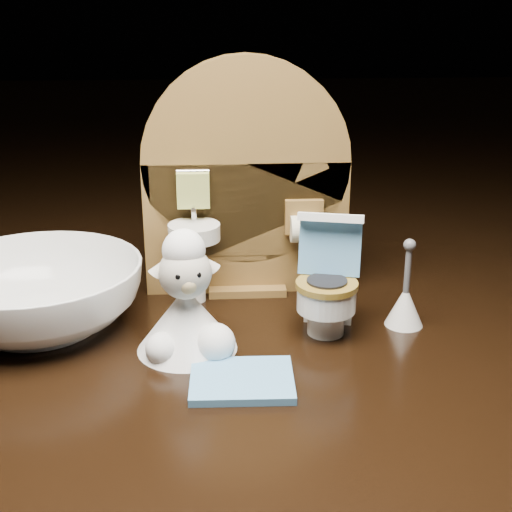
{
  "coord_description": "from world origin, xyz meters",
  "views": [
    {
      "loc": [
        -0.02,
        -0.37,
        0.19
      ],
      "look_at": [
        0.0,
        0.0,
        0.05
      ],
      "focal_mm": 50.0,
      "sensor_mm": 36.0,
      "label": 1
    }
  ],
  "objects": [
    {
      "name": "backdrop_panel",
      "position": [
        -0.0,
        0.06,
        0.07
      ],
      "size": [
        0.13,
        0.05,
        0.15
      ],
      "color": "brown",
      "rests_on": "ground"
    },
    {
      "name": "toilet_brush",
      "position": [
        0.09,
        0.0,
        0.01
      ],
      "size": [
        0.02,
        0.02,
        0.05
      ],
      "color": "white",
      "rests_on": "ground"
    },
    {
      "name": "toy_toilet",
      "position": [
        0.04,
        0.0,
        0.03
      ],
      "size": [
        0.04,
        0.05,
        0.07
      ],
      "rotation": [
        0.0,
        0.0,
        -0.24
      ],
      "color": "white",
      "rests_on": "ground"
    },
    {
      "name": "plush_lamb",
      "position": [
        -0.04,
        -0.02,
        0.02
      ],
      "size": [
        0.06,
        0.06,
        0.07
      ],
      "rotation": [
        0.0,
        0.0,
        0.18
      ],
      "color": "white",
      "rests_on": "ground"
    },
    {
      "name": "ceramic_bowl",
      "position": [
        -0.12,
        0.02,
        0.02
      ],
      "size": [
        0.14,
        0.14,
        0.04
      ],
      "primitive_type": "imported",
      "rotation": [
        0.0,
        0.0,
        0.15
      ],
      "color": "white",
      "rests_on": "ground"
    },
    {
      "name": "bath_mat",
      "position": [
        -0.01,
        -0.06,
        0.0
      ],
      "size": [
        0.05,
        0.04,
        0.0
      ],
      "primitive_type": "cube",
      "rotation": [
        0.0,
        0.0,
        -0.02
      ],
      "color": "#5999CD",
      "rests_on": "ground"
    }
  ]
}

